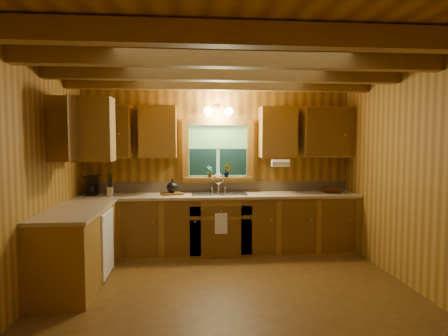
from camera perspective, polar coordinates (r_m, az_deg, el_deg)
name	(u,v)px	position (r m, az deg, el deg)	size (l,w,h in m)	color
room	(231,177)	(4.15, 0.98, -1.42)	(4.20, 4.20, 4.20)	#593C15
ceiling_beams	(231,67)	(4.21, 1.00, 14.93)	(4.20, 2.54, 0.18)	brown
base_cabinets	(187,230)	(5.53, -5.62, -9.24)	(4.20, 2.22, 0.86)	brown
countertop	(187,199)	(5.46, -5.51, -4.62)	(4.20, 2.24, 0.04)	tan
backsplash	(218,187)	(6.05, -0.91, -2.82)	(4.20, 0.02, 0.16)	tan
dishwasher_panel	(108,243)	(5.05, -17.02, -10.66)	(0.02, 0.60, 0.80)	white
upper_cabinets	(181,131)	(5.53, -6.44, 5.46)	(4.19, 1.77, 0.78)	brown
window	(218,152)	(5.99, -0.91, 2.38)	(1.12, 0.08, 1.00)	brown
window_sill	(218,178)	(5.97, -0.87, -1.55)	(1.06, 0.14, 0.04)	brown
wall_sconce	(219,111)	(5.89, -0.83, 8.55)	(0.45, 0.21, 0.17)	black
paper_towel_roll	(280,163)	(5.81, 8.44, 0.73)	(0.11, 0.11, 0.27)	white
dish_towel	(221,224)	(5.51, -0.43, -8.32)	(0.18, 0.01, 0.30)	white
sink	(219,197)	(5.78, -0.71, -4.36)	(0.82, 0.48, 0.43)	silver
coffee_maker	(92,185)	(6.00, -19.14, -2.47)	(0.16, 0.21, 0.29)	black
utensil_crock	(110,191)	(5.79, -16.74, -3.29)	(0.11, 0.11, 0.32)	silver
cutting_board	(172,194)	(5.77, -7.78, -3.84)	(0.31, 0.22, 0.03)	brown
teakettle	(172,187)	(5.76, -7.78, -2.89)	(0.16, 0.16, 0.21)	black
wicker_basket	(331,190)	(6.18, 15.68, -3.18)	(0.33, 0.33, 0.08)	#48230C
potted_plant_left	(210,171)	(5.92, -2.17, -0.52)	(0.10, 0.07, 0.18)	brown
potted_plant_right	(227,171)	(5.94, 0.44, -0.45)	(0.11, 0.09, 0.19)	brown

